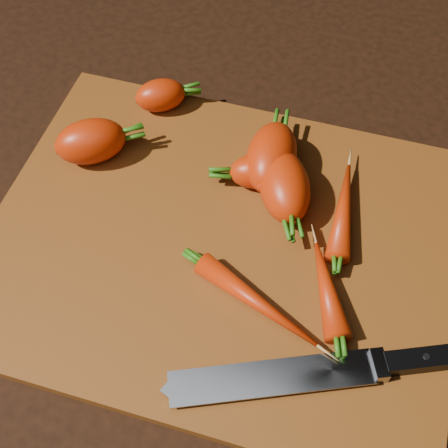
# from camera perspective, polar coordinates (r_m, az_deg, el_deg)

# --- Properties ---
(ground) EXTENTS (2.00, 2.00, 0.01)m
(ground) POSITION_cam_1_polar(r_m,az_deg,el_deg) (0.68, -0.24, -2.34)
(ground) COLOR black
(cutting_board) EXTENTS (0.50, 0.40, 0.01)m
(cutting_board) POSITION_cam_1_polar(r_m,az_deg,el_deg) (0.67, -0.24, -1.84)
(cutting_board) COLOR brown
(cutting_board) RESTS_ON ground
(carrot_0) EXTENTS (0.10, 0.09, 0.05)m
(carrot_0) POSITION_cam_1_polar(r_m,az_deg,el_deg) (0.73, -12.09, 7.40)
(carrot_0) COLOR red
(carrot_0) RESTS_ON cutting_board
(carrot_1) EXTENTS (0.09, 0.11, 0.05)m
(carrot_1) POSITION_cam_1_polar(r_m,az_deg,el_deg) (0.68, 5.54, 3.49)
(carrot_1) COLOR red
(carrot_1) RESTS_ON cutting_board
(carrot_2) EXTENTS (0.06, 0.10, 0.06)m
(carrot_2) POSITION_cam_1_polar(r_m,az_deg,el_deg) (0.70, 4.37, 6.13)
(carrot_2) COLOR red
(carrot_2) RESTS_ON cutting_board
(carrot_3) EXTENTS (0.07, 0.06, 0.04)m
(carrot_3) POSITION_cam_1_polar(r_m,az_deg,el_deg) (0.70, 3.12, 4.85)
(carrot_3) COLOR red
(carrot_3) RESTS_ON cutting_board
(carrot_4) EXTENTS (0.07, 0.07, 0.04)m
(carrot_4) POSITION_cam_1_polar(r_m,az_deg,el_deg) (0.78, -5.82, 11.63)
(carrot_4) COLOR red
(carrot_4) RESTS_ON cutting_board
(carrot_5) EXTENTS (0.04, 0.13, 0.03)m
(carrot_5) POSITION_cam_1_polar(r_m,az_deg,el_deg) (0.69, 10.86, 1.31)
(carrot_5) COLOR red
(carrot_5) RESTS_ON cutting_board
(carrot_6) EXTENTS (0.14, 0.08, 0.02)m
(carrot_6) POSITION_cam_1_polar(r_m,az_deg,el_deg) (0.62, 3.06, -7.18)
(carrot_6) COLOR red
(carrot_6) RESTS_ON cutting_board
(carrot_7) EXTENTS (0.07, 0.11, 0.03)m
(carrot_7) POSITION_cam_1_polar(r_m,az_deg,el_deg) (0.63, 9.38, -5.87)
(carrot_7) COLOR red
(carrot_7) RESTS_ON cutting_board
(knife) EXTENTS (0.30, 0.15, 0.02)m
(knife) POSITION_cam_1_polar(r_m,az_deg,el_deg) (0.59, 6.23, -13.59)
(knife) COLOR gray
(knife) RESTS_ON cutting_board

